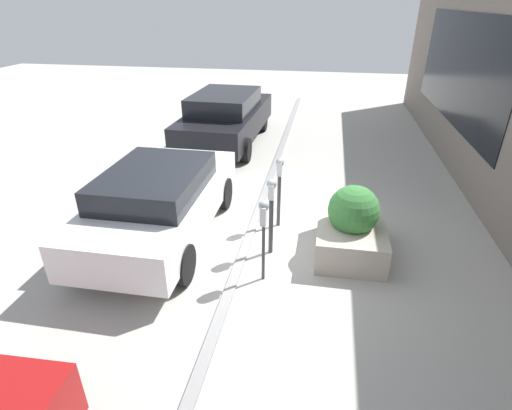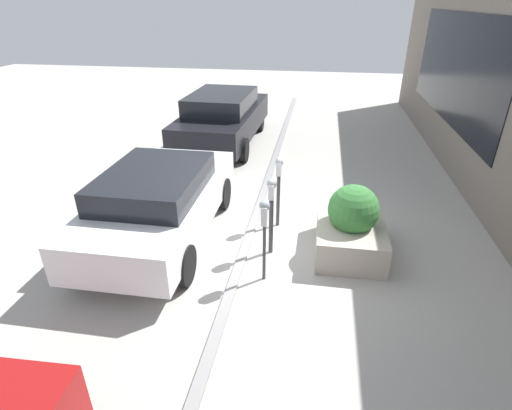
% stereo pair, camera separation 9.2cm
% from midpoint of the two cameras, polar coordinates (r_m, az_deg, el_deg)
% --- Properties ---
extents(ground_plane, '(40.00, 40.00, 0.00)m').
position_cam_midpoint_polar(ground_plane, '(7.19, -0.52, -6.16)').
color(ground_plane, '#ADAAA3').
extents(curb_strip, '(24.50, 0.16, 0.04)m').
position_cam_midpoint_polar(curb_strip, '(7.19, -1.15, -5.97)').
color(curb_strip, gray).
rests_on(curb_strip, ground_plane).
extents(parking_meter_nearest, '(0.19, 0.16, 1.39)m').
position_cam_midpoint_polar(parking_meter_nearest, '(5.89, 1.55, -2.24)').
color(parking_meter_nearest, '#38383D').
rests_on(parking_meter_nearest, ground_plane).
extents(parking_meter_second, '(0.19, 0.16, 1.40)m').
position_cam_midpoint_polar(parking_meter_second, '(6.61, 2.61, 0.12)').
color(parking_meter_second, '#38383D').
rests_on(parking_meter_second, ground_plane).
extents(parking_meter_middle, '(0.17, 0.15, 1.40)m').
position_cam_midpoint_polar(parking_meter_middle, '(7.47, 3.72, 3.48)').
color(parking_meter_middle, '#38383D').
rests_on(parking_meter_middle, ground_plane).
extents(planter_box, '(1.53, 1.15, 1.26)m').
position_cam_midpoint_polar(planter_box, '(7.01, 13.84, -3.21)').
color(planter_box, '#B2A899').
rests_on(planter_box, ground_plane).
extents(parked_car_middle, '(4.17, 1.87, 1.39)m').
position_cam_midpoint_polar(parked_car_middle, '(7.38, -13.16, 0.66)').
color(parked_car_middle, silver).
rests_on(parked_car_middle, ground_plane).
extents(parked_car_rear, '(4.82, 2.06, 1.57)m').
position_cam_midpoint_polar(parked_car_rear, '(12.30, -4.06, 12.43)').
color(parked_car_rear, black).
rests_on(parked_car_rear, ground_plane).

